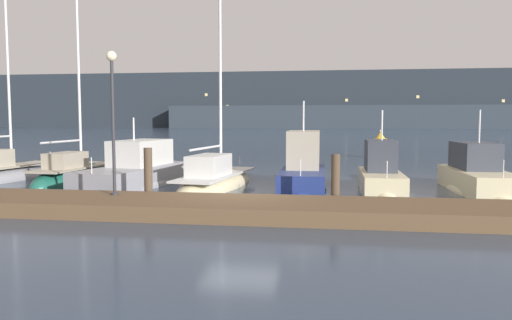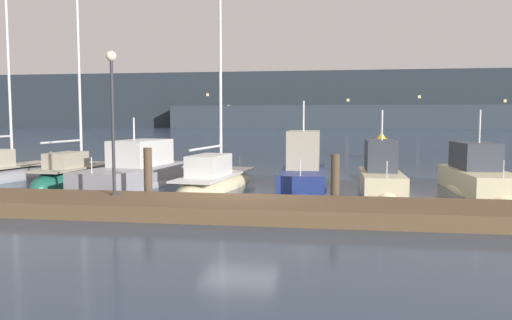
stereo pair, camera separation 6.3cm
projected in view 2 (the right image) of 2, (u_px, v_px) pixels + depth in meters
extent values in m
plane|color=#2D3D51|center=(240.00, 205.00, 16.49)|extent=(400.00, 400.00, 0.00)
cube|color=brown|center=(229.00, 208.00, 14.74)|extent=(40.96, 2.80, 0.45)
cylinder|color=#4C3D2D|center=(148.00, 176.00, 16.77)|extent=(0.28, 0.28, 1.88)
cylinder|color=#4C3D2D|center=(335.00, 181.00, 15.85)|extent=(0.28, 0.28, 1.74)
ellipsoid|color=gray|center=(4.00, 181.00, 22.92)|extent=(2.52, 7.19, 1.21)
cube|color=#A39984|center=(3.00, 167.00, 22.87)|extent=(2.12, 6.04, 0.08)
cylinder|color=silver|center=(9.00, 71.00, 23.04)|extent=(0.12, 0.12, 8.77)
cylinder|color=silver|center=(51.00, 156.00, 25.94)|extent=(0.04, 0.04, 0.50)
ellipsoid|color=#195647|center=(76.00, 181.00, 22.76)|extent=(2.25, 6.19, 1.63)
cube|color=#A39984|center=(76.00, 167.00, 22.71)|extent=(1.89, 5.20, 0.08)
cube|color=#A39984|center=(66.00, 160.00, 21.97)|extent=(1.22, 2.02, 0.68)
cylinder|color=silver|center=(79.00, 71.00, 22.82)|extent=(0.12, 0.12, 8.77)
cylinder|color=silver|center=(62.00, 142.00, 21.68)|extent=(0.31, 2.88, 0.09)
cylinder|color=silver|center=(107.00, 157.00, 25.40)|extent=(0.04, 0.04, 0.50)
ellipsoid|color=gray|center=(133.00, 186.00, 21.09)|extent=(3.37, 7.07, 1.25)
cube|color=gray|center=(133.00, 176.00, 21.06)|extent=(3.08, 6.37, 0.84)
cube|color=silver|center=(141.00, 153.00, 21.62)|extent=(2.05, 3.20, 1.09)
cube|color=black|center=(156.00, 147.00, 22.91)|extent=(1.45, 0.44, 0.49)
cylinder|color=silver|center=(134.00, 129.00, 21.02)|extent=(0.07, 0.07, 0.97)
cylinder|color=silver|center=(92.00, 165.00, 18.28)|extent=(0.04, 0.04, 0.60)
ellipsoid|color=beige|center=(217.00, 187.00, 20.92)|extent=(2.86, 7.38, 1.33)
cube|color=silver|center=(216.00, 174.00, 20.88)|extent=(2.40, 6.20, 0.08)
cube|color=silver|center=(209.00, 165.00, 20.01)|extent=(1.47, 2.43, 0.84)
cylinder|color=silver|center=(220.00, 51.00, 21.00)|extent=(0.12, 0.12, 10.35)
cylinder|color=silver|center=(207.00, 148.00, 19.73)|extent=(0.49, 3.34, 0.09)
cylinder|color=silver|center=(240.00, 162.00, 24.04)|extent=(0.04, 0.04, 0.50)
ellipsoid|color=navy|center=(303.00, 189.00, 20.19)|extent=(1.98, 5.71, 1.17)
cube|color=navy|center=(303.00, 179.00, 20.15)|extent=(1.82, 5.14, 0.82)
cube|color=#A39984|center=(304.00, 149.00, 20.62)|extent=(1.32, 2.52, 1.54)
cube|color=black|center=(305.00, 142.00, 21.72)|extent=(1.14, 0.31, 0.68)
cylinder|color=silver|center=(304.00, 116.00, 20.05)|extent=(0.07, 0.07, 1.21)
cylinder|color=silver|center=(300.00, 168.00, 17.74)|extent=(0.04, 0.04, 0.60)
ellipsoid|color=beige|center=(381.00, 192.00, 19.41)|extent=(1.67, 4.74, 1.37)
cube|color=beige|center=(381.00, 182.00, 19.38)|extent=(1.53, 4.27, 0.79)
cube|color=#333842|center=(380.00, 155.00, 19.76)|extent=(1.13, 2.09, 1.23)
cube|color=black|center=(378.00, 149.00, 20.68)|extent=(0.99, 0.25, 0.55)
cylinder|color=silver|center=(382.00, 125.00, 19.29)|extent=(0.07, 0.07, 1.17)
cylinder|color=silver|center=(387.00, 170.00, 17.36)|extent=(0.04, 0.04, 0.60)
ellipsoid|color=beige|center=(478.00, 192.00, 19.38)|extent=(2.20, 5.86, 1.15)
cube|color=beige|center=(479.00, 181.00, 19.35)|extent=(2.02, 5.28, 0.86)
cube|color=#333842|center=(475.00, 156.00, 19.84)|extent=(1.44, 2.60, 1.05)
cube|color=black|center=(466.00, 150.00, 20.97)|extent=(1.19, 0.27, 0.48)
cylinder|color=silver|center=(480.00, 126.00, 19.28)|extent=(0.07, 0.07, 1.28)
cylinder|color=silver|center=(503.00, 169.00, 16.88)|extent=(0.04, 0.04, 0.60)
cylinder|color=gold|center=(381.00, 157.00, 35.86)|extent=(1.35, 1.35, 0.16)
cylinder|color=gold|center=(381.00, 147.00, 35.80)|extent=(0.90, 0.90, 1.26)
cone|color=gold|center=(381.00, 135.00, 35.72)|extent=(0.63, 0.63, 0.50)
sphere|color=#F9EAB7|center=(381.00, 131.00, 35.70)|extent=(0.16, 0.16, 0.16)
cylinder|color=#2D2D33|center=(114.00, 194.00, 15.82)|extent=(0.24, 0.24, 0.06)
cylinder|color=#2D2D33|center=(113.00, 127.00, 15.65)|extent=(0.10, 0.10, 4.14)
sphere|color=#F9EAB7|center=(111.00, 56.00, 15.46)|extent=(0.32, 0.32, 0.32)
cube|color=#232B33|center=(322.00, 100.00, 152.01)|extent=(240.00, 16.00, 16.62)
cube|color=#2C363F|center=(426.00, 117.00, 138.29)|extent=(144.00, 10.00, 6.45)
cube|color=#F4DB8C|center=(208.00, 95.00, 148.99)|extent=(0.80, 0.10, 0.80)
cube|color=#F4DB8C|center=(348.00, 100.00, 142.97)|extent=(0.80, 0.10, 0.80)
cube|color=#F4DB8C|center=(419.00, 97.00, 139.96)|extent=(0.80, 0.10, 0.80)
cube|color=#F4DB8C|center=(451.00, 122.00, 139.24)|extent=(0.80, 0.10, 0.80)
cube|color=#F4DB8C|center=(307.00, 123.00, 145.28)|extent=(0.80, 0.10, 0.80)
cube|color=#F4DB8C|center=(229.00, 106.00, 148.31)|extent=(0.80, 0.10, 0.80)
cube|color=#F4DB8C|center=(505.00, 101.00, 136.68)|extent=(0.80, 0.10, 0.80)
cube|color=#F4DB8C|center=(303.00, 121.00, 145.40)|extent=(0.80, 0.10, 0.80)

